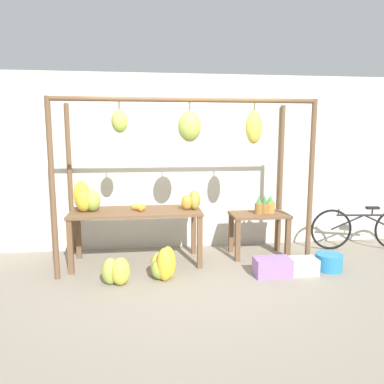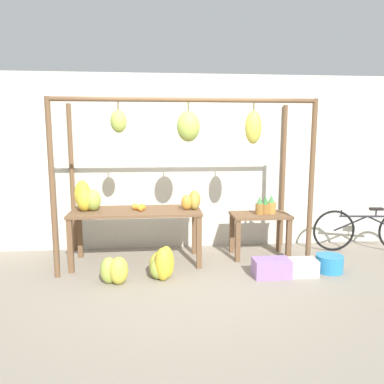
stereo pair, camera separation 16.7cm
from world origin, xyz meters
name	(u,v)px [view 1 (the left image)]	position (x,y,z in m)	size (l,w,h in m)	color
ground_plane	(191,283)	(0.00, 0.00, 0.00)	(20.00, 20.00, 0.00)	gray
shop_wall_back	(179,163)	(0.00, 1.59, 1.40)	(8.00, 0.08, 2.80)	beige
stall_awning	(190,147)	(0.07, 0.57, 1.69)	(3.48, 1.31, 2.32)	brown
display_table_main	(136,217)	(-0.68, 0.83, 0.68)	(1.85, 0.74, 0.78)	brown
display_table_side	(259,223)	(1.17, 0.93, 0.51)	(0.87, 0.53, 0.66)	brown
banana_pile_on_table	(86,199)	(-1.39, 0.87, 0.96)	(0.42, 0.38, 0.43)	#9EB247
orange_pile	(139,207)	(-0.64, 0.82, 0.83)	(0.20, 0.22, 0.09)	orange
pineapple_cluster	(265,206)	(1.26, 0.93, 0.78)	(0.32, 0.17, 0.28)	olive
banana_pile_ground_left	(116,271)	(-0.93, 0.05, 0.17)	(0.39, 0.30, 0.35)	gold
banana_pile_ground_right	(163,265)	(-0.33, 0.18, 0.18)	(0.42, 0.49, 0.44)	yellow
fruit_crate_white	(272,267)	(1.11, 0.10, 0.12)	(0.48, 0.29, 0.24)	#9970B7
blue_bucket	(329,262)	(1.95, 0.20, 0.11)	(0.37, 0.37, 0.23)	teal
parked_bicycle	(363,228)	(2.95, 1.02, 0.35)	(1.70, 0.23, 0.71)	black
papaya_pile	(192,201)	(0.13, 0.80, 0.91)	(0.31, 0.26, 0.27)	#B2993D
fruit_crate_purple	(301,266)	(1.51, 0.11, 0.11)	(0.43, 0.26, 0.22)	silver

